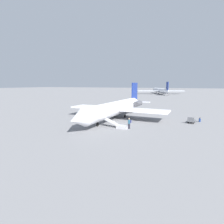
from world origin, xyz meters
TOP-DOWN VIEW (x-y plane):
  - ground_plane at (0.00, 0.00)m, footprint 600.00×600.00m
  - airplane_main at (-0.96, 0.06)m, footprint 28.71×21.36m
  - airplane_far_right at (-98.97, -4.29)m, footprint 41.34×32.53m
  - boarding_stairs at (6.75, 3.57)m, footprint 1.23×4.07m
  - passenger at (6.55, 5.09)m, footprint 0.36×0.55m
  - luggage_cart at (-1.94, 14.45)m, footprint 2.36×1.49m
  - suitcase at (-3.64, 15.94)m, footprint 0.41×0.32m

SIDE VIEW (x-z plane):
  - ground_plane at x=0.00m, z-range 0.00..0.00m
  - suitcase at x=-3.64m, z-range -0.11..0.77m
  - boarding_stairs at x=6.75m, z-range -0.52..1.29m
  - luggage_cart at x=-1.94m, z-range -0.15..1.07m
  - passenger at x=6.55m, z-range 0.13..1.87m
  - airplane_main at x=-0.96m, z-range -1.50..5.99m
  - airplane_far_right at x=-98.97m, z-range -1.74..6.85m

